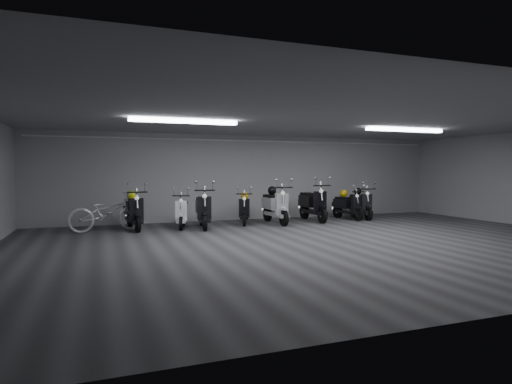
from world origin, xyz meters
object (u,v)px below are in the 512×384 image
object	(u,v)px
helmet_0	(358,191)
scooter_6	(275,201)
scooter_0	(133,206)
bicycle	(107,208)
helmet_1	(344,193)
scooter_8	(348,202)
scooter_2	(182,207)
scooter_9	(361,200)
scooter_3	(203,204)
helmet_2	(132,195)
helmet_3	(272,191)
scooter_7	(313,199)
scooter_5	(245,205)
helmet_4	(245,196)

from	to	relation	value
helmet_0	scooter_6	bearing A→B (deg)	-171.58
scooter_0	scooter_6	xyz separation A→B (m)	(4.20, -0.13, 0.04)
bicycle	helmet_1	xyz separation A→B (m)	(7.58, 0.37, 0.23)
scooter_8	bicycle	bearing A→B (deg)	173.81
scooter_2	scooter_9	xyz separation A→B (m)	(6.11, 0.21, 0.05)
scooter_3	helmet_0	world-z (taller)	scooter_3
scooter_6	helmet_1	world-z (taller)	scooter_6
helmet_1	helmet_2	distance (m)	6.91
scooter_8	helmet_3	size ratio (longest dim) A/B	5.84
scooter_2	scooter_7	world-z (taller)	scooter_7
scooter_7	scooter_9	world-z (taller)	scooter_7
scooter_8	helmet_0	xyz separation A→B (m)	(0.57, 0.28, 0.33)
bicycle	scooter_9	bearing A→B (deg)	-98.50
scooter_2	helmet_3	world-z (taller)	scooter_2
scooter_3	bicycle	distance (m)	2.60
scooter_5	scooter_3	bearing A→B (deg)	-141.83
scooter_5	scooter_6	world-z (taller)	scooter_6
scooter_2	scooter_6	world-z (taller)	scooter_6
bicycle	helmet_0	bearing A→B (deg)	-96.85
scooter_3	scooter_6	bearing A→B (deg)	14.54
scooter_8	scooter_9	world-z (taller)	scooter_9
scooter_6	helmet_4	size ratio (longest dim) A/B	7.64
scooter_9	helmet_3	bearing A→B (deg)	-171.95
helmet_0	helmet_1	world-z (taller)	helmet_0
scooter_8	helmet_3	distance (m)	2.75
scooter_7	helmet_1	bearing A→B (deg)	11.74
scooter_3	helmet_1	world-z (taller)	scooter_3
scooter_8	helmet_2	xyz separation A→B (m)	(-6.94, 0.17, 0.36)
scooter_2	scooter_5	world-z (taller)	same
scooter_3	scooter_6	xyz separation A→B (m)	(2.32, 0.23, 0.02)
scooter_2	bicycle	world-z (taller)	bicycle
helmet_3	scooter_8	bearing A→B (deg)	-1.17
scooter_7	scooter_9	distance (m)	1.84
scooter_2	helmet_2	bearing A→B (deg)	179.85
scooter_3	scooter_9	bearing A→B (deg)	13.75
scooter_7	scooter_8	world-z (taller)	scooter_7
scooter_6	helmet_0	bearing A→B (deg)	7.76
scooter_0	helmet_0	bearing A→B (deg)	-3.27
bicycle	helmet_2	world-z (taller)	bicycle
scooter_8	helmet_2	world-z (taller)	scooter_8
scooter_3	scooter_5	world-z (taller)	scooter_3
scooter_7	scooter_3	bearing A→B (deg)	-171.80
scooter_7	helmet_4	world-z (taller)	scooter_7
scooter_3	bicycle	xyz separation A→B (m)	(-2.58, 0.29, -0.05)
scooter_5	helmet_4	xyz separation A→B (m)	(0.07, 0.21, 0.27)
scooter_3	scooter_8	xyz separation A→B (m)	(5.03, 0.44, -0.10)
helmet_3	scooter_9	bearing A→B (deg)	-0.27
scooter_0	bicycle	xyz separation A→B (m)	(-0.70, -0.08, -0.03)
scooter_0	scooter_9	xyz separation A→B (m)	(7.45, 0.11, -0.02)
scooter_5	helmet_2	bearing A→B (deg)	-162.81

